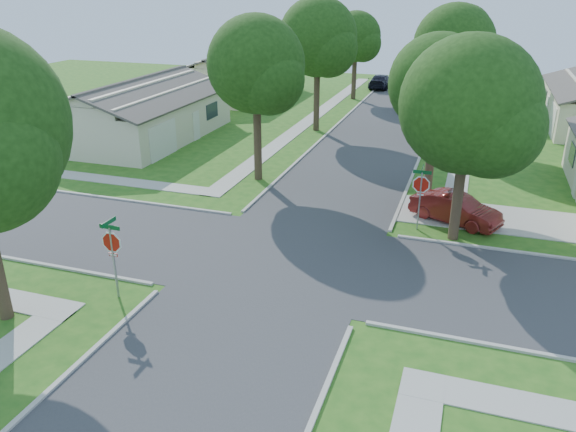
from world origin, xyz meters
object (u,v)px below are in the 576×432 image
(tree_e_far, at_px, (463,37))
(tree_w_mid, at_px, (319,41))
(stop_sign_sw, at_px, (112,246))
(tree_e_mid, at_px, (455,49))
(car_driveway, at_px, (455,209))
(stop_sign_ne, at_px, (421,187))
(house_nw_near, at_px, (141,116))
(tree_ne_corner, at_px, (470,112))
(car_curb_west, at_px, (381,81))
(tree_e_near, at_px, (439,88))
(tree_w_far, at_px, (356,39))
(house_nw_far, at_px, (236,80))
(car_curb_east, at_px, (417,106))
(tree_w_near, at_px, (257,69))

(tree_e_far, height_order, tree_w_mid, tree_w_mid)
(stop_sign_sw, distance_m, tree_e_mid, 27.71)
(tree_e_mid, relative_size, car_driveway, 2.22)
(tree_e_far, bearing_deg, stop_sign_ne, -90.10)
(house_nw_near, bearing_deg, tree_e_mid, 16.15)
(tree_e_mid, height_order, tree_ne_corner, tree_e_mid)
(tree_ne_corner, distance_m, car_curb_west, 38.09)
(stop_sign_sw, height_order, tree_e_near, tree_e_near)
(tree_w_far, bearing_deg, tree_w_mid, -89.95)
(house_nw_far, height_order, car_curb_west, house_nw_far)
(stop_sign_sw, bearing_deg, house_nw_near, 119.83)
(tree_ne_corner, height_order, car_curb_east, tree_ne_corner)
(stop_sign_ne, distance_m, house_nw_near, 23.12)
(stop_sign_sw, relative_size, car_curb_west, 0.61)
(stop_sign_sw, relative_size, tree_e_near, 0.36)
(tree_w_mid, relative_size, tree_ne_corner, 1.10)
(tree_ne_corner, bearing_deg, tree_w_far, 110.28)
(tree_w_mid, relative_size, tree_w_far, 1.19)
(tree_w_near, xyz_separation_m, house_nw_near, (-11.35, 5.99, -4.60))
(tree_e_far, height_order, car_driveway, tree_e_far)
(tree_e_mid, bearing_deg, tree_w_mid, 180.00)
(stop_sign_sw, relative_size, tree_e_far, 0.34)
(tree_e_far, height_order, tree_w_near, tree_w_near)
(tree_w_mid, height_order, house_nw_near, tree_w_mid)
(house_nw_far, distance_m, car_curb_east, 18.15)
(tree_e_near, xyz_separation_m, tree_w_mid, (-9.39, 12.00, 0.85))
(stop_sign_ne, bearing_deg, car_curb_west, 102.36)
(car_curb_east, bearing_deg, tree_e_far, 56.87)
(tree_e_near, bearing_deg, car_curb_west, 104.06)
(tree_e_mid, distance_m, tree_w_far, 16.06)
(tree_e_near, distance_m, tree_e_mid, 12.02)
(car_curb_east, bearing_deg, stop_sign_ne, -86.99)
(tree_w_near, relative_size, house_nw_far, 0.66)
(tree_e_far, distance_m, tree_w_near, 26.71)
(stop_sign_ne, relative_size, tree_w_far, 0.37)
(tree_ne_corner, relative_size, car_curb_east, 1.95)
(stop_sign_sw, xyz_separation_m, car_curb_east, (6.58, 33.62, -1.28))
(stop_sign_ne, relative_size, tree_e_mid, 0.32)
(stop_sign_ne, bearing_deg, tree_w_near, 155.26)
(tree_e_near, xyz_separation_m, house_nw_far, (-20.74, 22.99, -4.13))
(car_curb_east, bearing_deg, tree_e_mid, -73.63)
(stop_sign_ne, relative_size, tree_ne_corner, 0.34)
(house_nw_near, relative_size, car_driveway, 3.27)
(stop_sign_ne, distance_m, tree_e_far, 29.57)
(stop_sign_sw, relative_size, tree_e_mid, 0.32)
(car_driveway, bearing_deg, tree_ne_corner, -152.62)
(tree_e_near, relative_size, house_nw_near, 0.61)
(tree_e_far, distance_m, house_nw_near, 28.49)
(stop_sign_sw, xyz_separation_m, house_nw_near, (-11.29, 19.70, -0.51))
(tree_ne_corner, bearing_deg, car_curb_west, 104.66)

